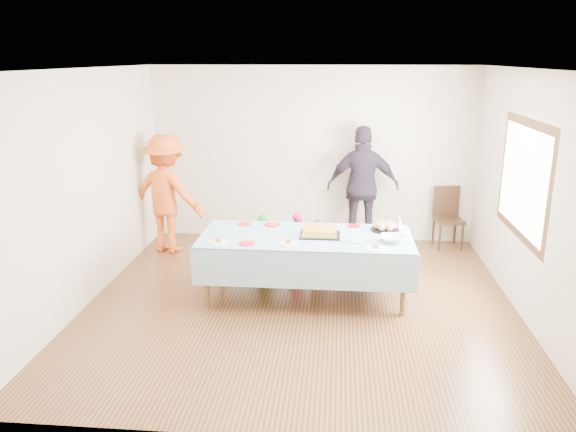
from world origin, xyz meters
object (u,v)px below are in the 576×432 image
Objects in this scene: party_table at (306,240)px; dining_chair at (447,214)px; adult_left at (166,194)px; birthday_cake at (320,232)px.

dining_chair is at bearing 46.05° from party_table.
adult_left is at bearing 144.89° from party_table.
party_table is 5.33× the size of birthday_cake.
party_table is 0.19m from birthday_cake.
birthday_cake is at bearing 6.62° from party_table.
adult_left reaches higher than party_table.
dining_chair is 4.25m from adult_left.
birthday_cake reaches higher than party_table.
birthday_cake is 0.51× the size of dining_chair.
birthday_cake is at bearing -139.38° from dining_chair.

